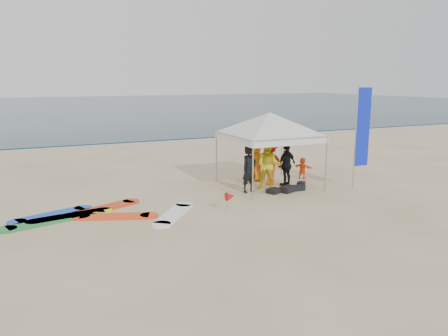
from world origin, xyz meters
name	(u,v)px	position (x,y,z in m)	size (l,w,h in m)	color
ground	(249,229)	(0.00, 0.00, 0.00)	(120.00, 120.00, 0.00)	beige
ocean	(62,107)	(0.00, 60.00, 0.04)	(160.00, 84.00, 0.08)	#0C2633
shoreline_foam	(117,143)	(0.00, 18.20, 0.00)	(160.00, 1.20, 0.01)	silver
person_black_a	(249,169)	(1.88, 3.59, 0.85)	(0.62, 0.41, 1.69)	black
person_yellow	(269,166)	(2.69, 3.58, 0.92)	(0.89, 0.70, 1.84)	yellow
person_orange_a	(270,163)	(3.19, 4.30, 0.86)	(1.11, 0.64, 1.71)	#F94616
person_black_b	(287,165)	(3.66, 3.87, 0.83)	(0.97, 0.40, 1.65)	black
person_orange_b	(256,162)	(2.94, 5.03, 0.79)	(0.77, 0.50, 1.58)	orange
person_seated	(303,168)	(4.91, 4.60, 0.45)	(0.83, 0.27, 0.90)	#FF5516
canopy_tent	(270,113)	(2.99, 4.08, 2.81)	(4.28, 4.28, 3.23)	#A5A5A8
feather_flag	(362,128)	(5.86, 2.30, 2.28)	(0.65, 0.04, 3.86)	#A5A5A8
marker_pennant	(230,196)	(0.22, 1.67, 0.49)	(0.28, 0.28, 0.64)	#A5A5A8
gear_pile	(289,189)	(3.27, 3.10, 0.10)	(1.94, 0.94, 0.22)	black
surfboard_spread	(94,215)	(-3.71, 2.98, 0.04)	(5.45, 3.13, 0.07)	#F84214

